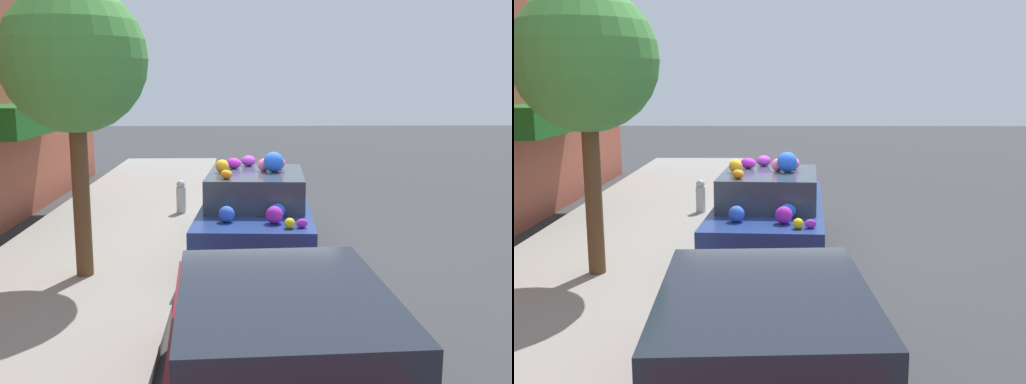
# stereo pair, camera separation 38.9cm
# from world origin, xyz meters

# --- Properties ---
(ground_plane) EXTENTS (60.00, 60.00, 0.00)m
(ground_plane) POSITION_xyz_m (0.00, 0.00, 0.00)
(ground_plane) COLOR #38383A
(sidewalk_curb) EXTENTS (24.00, 3.20, 0.13)m
(sidewalk_curb) POSITION_xyz_m (0.00, 2.70, 0.06)
(sidewalk_curb) COLOR gray
(sidewalk_curb) RESTS_ON ground
(street_tree) EXTENTS (2.01, 2.01, 4.05)m
(street_tree) POSITION_xyz_m (-1.36, 2.48, 3.14)
(street_tree) COLOR brown
(street_tree) RESTS_ON sidewalk_curb
(fire_hydrant) EXTENTS (0.20, 0.20, 0.70)m
(fire_hydrant) POSITION_xyz_m (2.78, 1.50, 0.47)
(fire_hydrant) COLOR #B2B2B7
(fire_hydrant) RESTS_ON sidewalk_curb
(art_car) EXTENTS (4.40, 1.93, 1.77)m
(art_car) POSITION_xyz_m (-0.04, -0.02, 0.75)
(art_car) COLOR navy
(art_car) RESTS_ON ground
(parked_car_plain) EXTENTS (4.69, 1.94, 1.45)m
(parked_car_plain) POSITION_xyz_m (-5.59, -0.05, 0.74)
(parked_car_plain) COLOR maroon
(parked_car_plain) RESTS_ON ground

